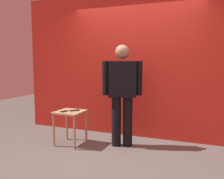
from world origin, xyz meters
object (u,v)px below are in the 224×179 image
side_table (70,117)px  cell_phone (64,111)px  tv_remote (75,110)px  standing_person (122,90)px

side_table → cell_phone: (-0.07, -0.08, 0.11)m
side_table → tv_remote: tv_remote is taller
standing_person → cell_phone: size_ratio=12.04×
standing_person → tv_remote: standing_person is taller
standing_person → cell_phone: 1.07m
cell_phone → tv_remote: bearing=55.9°
standing_person → cell_phone: bearing=-159.2°
standing_person → tv_remote: size_ratio=10.20×
side_table → tv_remote: size_ratio=3.49×
standing_person → side_table: (-0.87, -0.27, -0.48)m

